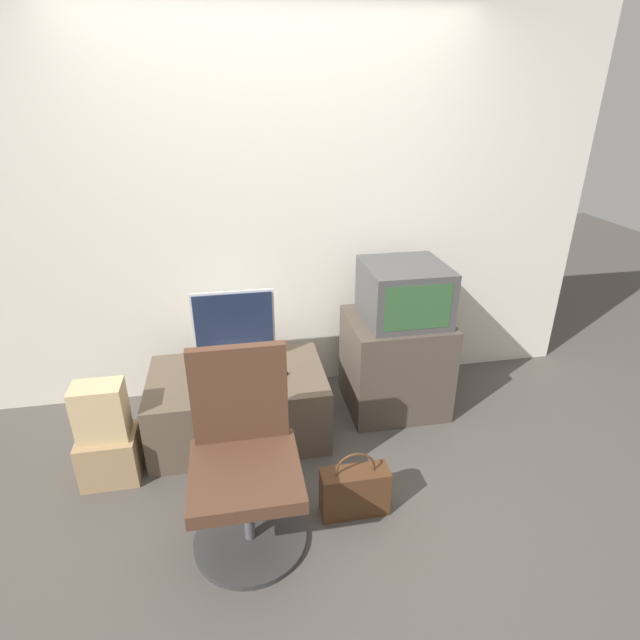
{
  "coord_description": "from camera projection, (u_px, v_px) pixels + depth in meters",
  "views": [
    {
      "loc": [
        -0.33,
        -1.94,
        2.02
      ],
      "look_at": [
        0.2,
        0.9,
        0.68
      ],
      "focal_mm": 28.0,
      "sensor_mm": 36.0,
      "label": 1
    }
  ],
  "objects": [
    {
      "name": "keyboard",
      "position": [
        244.0,
        377.0,
        3.02
      ],
      "size": [
        0.34,
        0.13,
        0.01
      ],
      "color": "silver",
      "rests_on": "desk"
    },
    {
      "name": "side_stand",
      "position": [
        395.0,
        363.0,
        3.4
      ],
      "size": [
        0.65,
        0.58,
        0.66
      ],
      "color": "#4C4238",
      "rests_on": "ground_plane"
    },
    {
      "name": "crt_tv",
      "position": [
        404.0,
        292.0,
        3.19
      ],
      "size": [
        0.51,
        0.52,
        0.37
      ],
      "color": "#474747",
      "rests_on": "side_stand"
    },
    {
      "name": "cardboard_box_upper",
      "position": [
        101.0,
        411.0,
        2.68
      ],
      "size": [
        0.26,
        0.18,
        0.32
      ],
      "color": "#D1B27F",
      "rests_on": "cardboard_box_lower"
    },
    {
      "name": "handbag",
      "position": [
        355.0,
        491.0,
        2.57
      ],
      "size": [
        0.35,
        0.13,
        0.38
      ],
      "color": "#4C2D19",
      "rests_on": "ground_plane"
    },
    {
      "name": "ground_plane",
      "position": [
        313.0,
        510.0,
        2.64
      ],
      "size": [
        12.0,
        12.0,
        0.0
      ],
      "primitive_type": "plane",
      "color": "#4C4742"
    },
    {
      "name": "office_chair",
      "position": [
        245.0,
        467.0,
        2.35
      ],
      "size": [
        0.55,
        0.55,
        0.96
      ],
      "color": "#333333",
      "rests_on": "ground_plane"
    },
    {
      "name": "wall_back",
      "position": [
        278.0,
        210.0,
        3.27
      ],
      "size": [
        4.4,
        0.05,
        2.6
      ],
      "color": "silver",
      "rests_on": "ground_plane"
    },
    {
      "name": "main_monitor",
      "position": [
        234.0,
        327.0,
        3.13
      ],
      "size": [
        0.51,
        0.22,
        0.47
      ],
      "color": "silver",
      "rests_on": "desk"
    },
    {
      "name": "cardboard_box_lower",
      "position": [
        111.0,
        456.0,
        2.81
      ],
      "size": [
        0.31,
        0.26,
        0.28
      ],
      "color": "#A3845B",
      "rests_on": "ground_plane"
    },
    {
      "name": "desk",
      "position": [
        239.0,
        404.0,
        3.15
      ],
      "size": [
        1.08,
        0.68,
        0.43
      ],
      "color": "brown",
      "rests_on": "ground_plane"
    },
    {
      "name": "mouse",
      "position": [
        284.0,
        373.0,
        3.05
      ],
      "size": [
        0.05,
        0.04,
        0.03
      ],
      "color": "black",
      "rests_on": "desk"
    }
  ]
}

